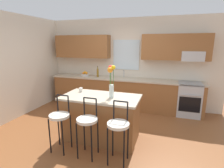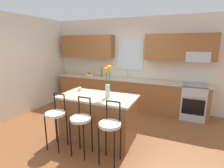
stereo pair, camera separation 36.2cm
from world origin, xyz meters
name	(u,v)px [view 1 (the left image)]	position (x,y,z in m)	size (l,w,h in m)	color
ground_plane	(104,133)	(0.00, 0.00, 0.00)	(14.00, 14.00, 0.00)	brown
wall_left	(18,66)	(-2.56, 0.30, 1.35)	(0.12, 4.60, 2.70)	beige
back_wall_assembly	(127,58)	(0.04, 1.98, 1.51)	(5.60, 0.50, 2.70)	beige
counter_run	(123,93)	(0.00, 1.70, 0.47)	(4.56, 0.64, 0.92)	brown
sink_faucet	(124,73)	(-0.03, 1.84, 1.06)	(0.02, 0.13, 0.23)	#B7BABC
oven_range	(189,99)	(1.86, 1.68, 0.46)	(0.60, 0.64, 0.92)	#B7BABC
kitchen_island	(101,117)	(0.02, -0.22, 0.46)	(1.56, 0.81, 0.92)	brown
bar_stool_near	(60,118)	(-0.53, -0.84, 0.64)	(0.36, 0.36, 1.04)	black
bar_stool_middle	(87,122)	(0.02, -0.84, 0.64)	(0.36, 0.36, 1.04)	black
bar_stool_far	(118,127)	(0.57, -0.84, 0.64)	(0.36, 0.36, 1.04)	black
flower_vase	(111,79)	(0.26, -0.24, 1.30)	(0.15, 0.15, 0.64)	silver
mug_ceramic	(81,90)	(-0.51, -0.05, 0.97)	(0.08, 0.08, 0.09)	silver
fruit_bowl_oranges	(85,74)	(-1.28, 1.70, 0.98)	(0.24, 0.24, 0.16)	silver
bottle_olive_oil	(98,72)	(-0.84, 1.70, 1.05)	(0.06, 0.06, 0.33)	olive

